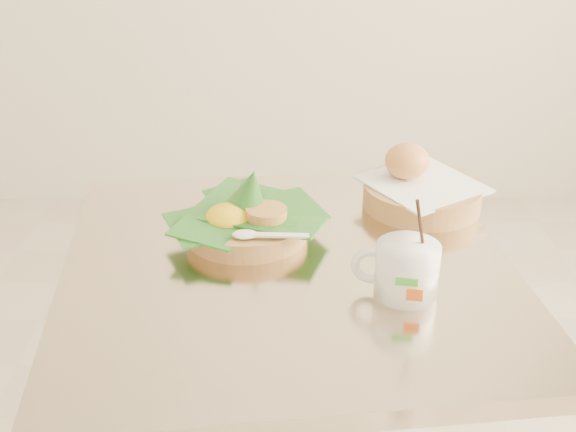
{
  "coord_description": "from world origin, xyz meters",
  "views": [
    {
      "loc": [
        0.1,
        -1.01,
        1.32
      ],
      "look_at": [
        0.11,
        0.0,
        0.82
      ],
      "focal_mm": 45.0,
      "sensor_mm": 36.0,
      "label": 1
    }
  ],
  "objects_px": {
    "rice_basket": "(246,217)",
    "cafe_table": "(288,374)",
    "bread_basket": "(419,189)",
    "coffee_mug": "(405,268)"
  },
  "relations": [
    {
      "from": "rice_basket",
      "to": "bread_basket",
      "type": "bearing_deg",
      "value": 20.72
    },
    {
      "from": "cafe_table",
      "to": "coffee_mug",
      "type": "height_order",
      "value": "coffee_mug"
    },
    {
      "from": "rice_basket",
      "to": "coffee_mug",
      "type": "distance_m",
      "value": 0.3
    },
    {
      "from": "cafe_table",
      "to": "rice_basket",
      "type": "height_order",
      "value": "rice_basket"
    },
    {
      "from": "cafe_table",
      "to": "rice_basket",
      "type": "relative_size",
      "value": 3.03
    },
    {
      "from": "bread_basket",
      "to": "cafe_table",
      "type": "bearing_deg",
      "value": -138.83
    },
    {
      "from": "bread_basket",
      "to": "coffee_mug",
      "type": "relative_size",
      "value": 1.58
    },
    {
      "from": "cafe_table",
      "to": "rice_basket",
      "type": "bearing_deg",
      "value": 126.59
    },
    {
      "from": "bread_basket",
      "to": "coffee_mug",
      "type": "xyz_separation_m",
      "value": [
        -0.07,
        -0.3,
        0.01
      ]
    },
    {
      "from": "rice_basket",
      "to": "cafe_table",
      "type": "bearing_deg",
      "value": -53.41
    }
  ]
}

